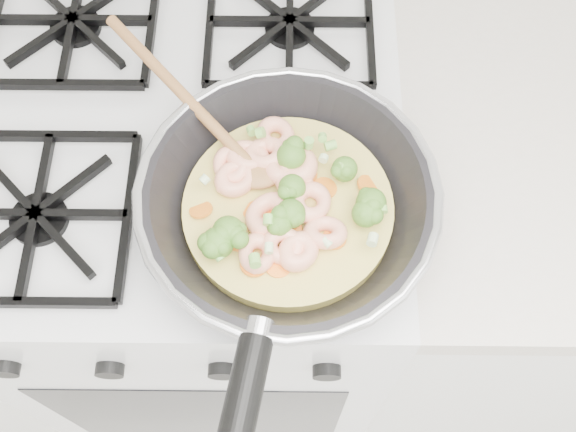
{
  "coord_description": "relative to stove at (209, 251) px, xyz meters",
  "views": [
    {
      "loc": [
        0.15,
        1.19,
        1.64
      ],
      "look_at": [
        0.15,
        1.54,
        0.93
      ],
      "focal_mm": 42.46,
      "sensor_mm": 36.0,
      "label": 1
    }
  ],
  "objects": [
    {
      "name": "skillet",
      "position": [
        0.15,
        -0.16,
        0.5
      ],
      "size": [
        0.39,
        0.58,
        0.1
      ],
      "rotation": [
        0.0,
        0.0,
        0.05
      ],
      "color": "black",
      "rests_on": "stove"
    },
    {
      "name": "stove",
      "position": [
        0.0,
        0.0,
        0.0
      ],
      "size": [
        0.6,
        0.6,
        0.92
      ],
      "color": "white",
      "rests_on": "ground"
    }
  ]
}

